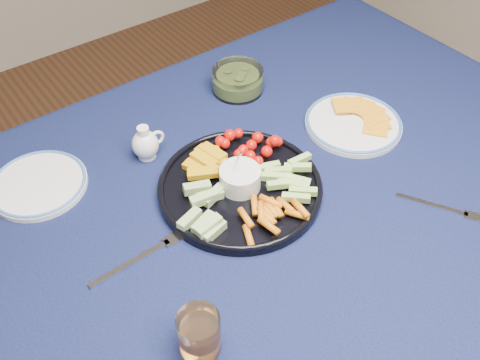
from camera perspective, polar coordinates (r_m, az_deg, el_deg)
dining_table at (r=1.05m, az=-0.61°, el=-8.52°), size 1.67×1.07×0.75m
crudite_platter at (r=1.04m, az=-0.07°, el=-0.57°), size 0.32×0.32×0.10m
creamer_pitcher at (r=1.12m, az=-10.03°, el=3.81°), size 0.07×0.06×0.08m
pickle_bowl at (r=1.29m, az=-0.24°, el=10.50°), size 0.12×0.12×0.06m
cheese_plate at (r=1.22m, az=12.02°, el=6.05°), size 0.21×0.21×0.03m
juice_tumbler at (r=0.83m, az=-4.35°, el=-16.12°), size 0.07×0.07×0.08m
fork_left at (r=0.96m, az=-9.98°, el=-7.83°), size 0.19×0.03×0.00m
fork_right at (r=1.09m, az=21.11°, el=-2.90°), size 0.09×0.15×0.00m
side_plate_extra at (r=1.13m, az=-20.69°, el=-0.40°), size 0.19×0.19×0.02m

